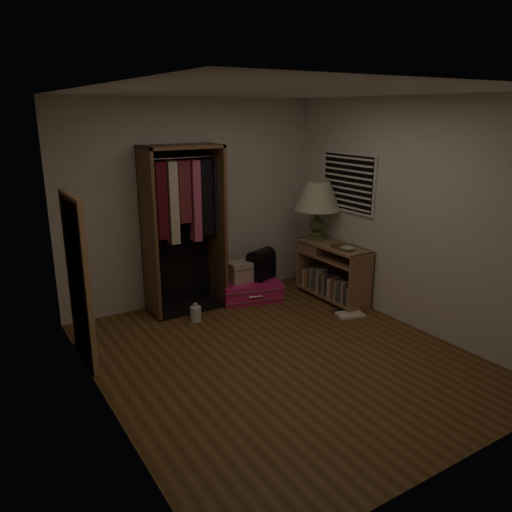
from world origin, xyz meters
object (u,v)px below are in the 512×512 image
(console_bookshelf, at_px, (331,270))
(floor_mirror, at_px, (79,280))
(pink_suitcase, at_px, (250,289))
(table_lamp, at_px, (318,197))
(open_wardrobe, at_px, (184,215))
(black_bag, at_px, (261,263))
(train_case, at_px, (242,271))
(white_jug, at_px, (196,314))

(console_bookshelf, xyz_separation_m, floor_mirror, (-3.24, -0.04, 0.46))
(pink_suitcase, height_order, table_lamp, table_lamp)
(open_wardrobe, bearing_deg, black_bag, -8.62)
(train_case, distance_m, black_bag, 0.29)
(black_bag, relative_size, table_lamp, 0.55)
(pink_suitcase, xyz_separation_m, table_lamp, (0.94, -0.23, 1.20))
(black_bag, xyz_separation_m, table_lamp, (0.74, -0.25, 0.87))
(white_jug, bearing_deg, floor_mirror, -168.16)
(pink_suitcase, relative_size, train_case, 2.33)
(table_lamp, height_order, white_jug, table_lamp)
(open_wardrobe, distance_m, table_lamp, 1.82)
(floor_mirror, xyz_separation_m, white_jug, (1.36, 0.28, -0.75))
(floor_mirror, height_order, white_jug, floor_mirror)
(black_bag, bearing_deg, console_bookshelf, -60.36)
(table_lamp, relative_size, white_jug, 3.52)
(console_bookshelf, bearing_deg, floor_mirror, -179.26)
(white_jug, bearing_deg, black_bag, 16.21)
(pink_suitcase, distance_m, table_lamp, 1.54)
(open_wardrobe, distance_m, white_jug, 1.22)
(console_bookshelf, bearing_deg, pink_suitcase, 149.13)
(open_wardrobe, bearing_deg, white_jug, -103.35)
(table_lamp, bearing_deg, console_bookshelf, -90.66)
(open_wardrobe, distance_m, floor_mirror, 1.70)
(train_case, distance_m, white_jug, 0.99)
(console_bookshelf, bearing_deg, black_bag, 142.15)
(console_bookshelf, relative_size, train_case, 2.80)
(floor_mirror, distance_m, pink_suitcase, 2.49)
(open_wardrobe, xyz_separation_m, train_case, (0.75, -0.11, -0.82))
(floor_mirror, bearing_deg, table_lamp, 6.53)
(floor_mirror, relative_size, pink_suitcase, 1.82)
(pink_suitcase, relative_size, table_lamp, 1.17)
(black_bag, bearing_deg, table_lamp, -40.78)
(floor_mirror, xyz_separation_m, table_lamp, (3.24, 0.37, 0.47))
(floor_mirror, xyz_separation_m, train_case, (2.23, 0.66, -0.47))
(console_bookshelf, distance_m, floor_mirror, 3.27)
(table_lamp, distance_m, white_jug, 2.25)
(open_wardrobe, xyz_separation_m, table_lamp, (1.77, -0.40, 0.12))
(pink_suitcase, bearing_deg, table_lamp, 1.52)
(console_bookshelf, bearing_deg, train_case, 148.52)
(console_bookshelf, distance_m, train_case, 1.19)
(console_bookshelf, height_order, open_wardrobe, open_wardrobe)
(black_bag, bearing_deg, train_case, 148.15)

